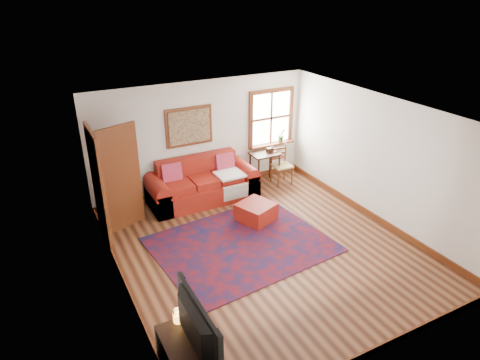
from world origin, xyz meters
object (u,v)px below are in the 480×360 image
red_leather_sofa (202,186)px  side_table (265,158)px  red_ottoman (256,212)px  ladder_back_chair (281,163)px

red_leather_sofa → side_table: size_ratio=3.04×
red_ottoman → side_table: size_ratio=0.83×
red_ottoman → ladder_back_chair: size_ratio=0.70×
red_leather_sofa → ladder_back_chair: red_leather_sofa is taller
red_ottoman → side_table: 1.80m
red_ottoman → ladder_back_chair: bearing=21.4°
side_table → ladder_back_chair: bearing=-20.4°
side_table → ladder_back_chair: (0.36, -0.13, -0.15)m
ladder_back_chair → red_leather_sofa: bearing=177.3°
ladder_back_chair → side_table: bearing=159.6°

